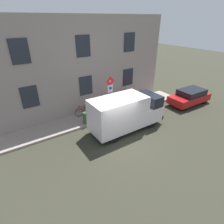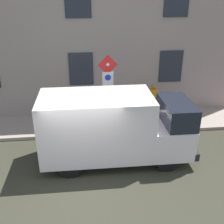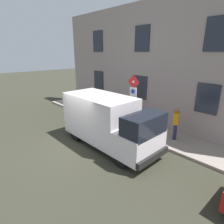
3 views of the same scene
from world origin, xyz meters
name	(u,v)px [view 2 (image 2 of 3)]	position (x,y,z in m)	size (l,w,h in m)	color
ground_plane	(85,174)	(0.00, 0.00, 0.00)	(80.00, 80.00, 0.00)	#323226
sidewalk_slab	(84,124)	(3.58, 0.00, 0.07)	(2.11, 17.26, 0.14)	gray
building_facade	(80,38)	(4.98, 0.00, 3.69)	(0.75, 15.26, 7.38)	gray
sign_post_stacked	(108,83)	(2.73, -1.05, 2.27)	(0.16, 0.56, 3.16)	#474C47
delivery_van	(114,127)	(0.82, -1.07, 1.33)	(2.01, 5.33, 2.50)	silver
bicycle_purple	(105,110)	(4.08, -1.05, 0.51)	(0.46, 1.72, 0.89)	black
bicycle_blue	(89,111)	(4.08, -0.28, 0.51)	(0.47, 1.72, 0.89)	black
bicycle_red	(73,111)	(4.08, 0.48, 0.51)	(0.46, 1.71, 0.89)	black
pedestrian	(153,100)	(3.67, -3.19, 1.07)	(0.47, 0.39, 1.72)	#262B47
litter_bin	(59,122)	(2.87, 1.00, 0.59)	(0.44, 0.44, 0.90)	#2D5133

